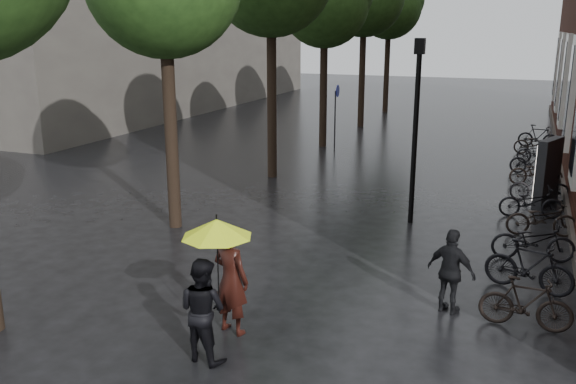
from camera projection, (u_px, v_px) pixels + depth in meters
The scene contains 8 objects.
person_burgundy at pixel (231, 279), 10.16m from camera, with size 0.69×0.45×1.90m, color black.
person_black at pixel (203, 310), 9.34m from camera, with size 0.81×0.63×1.67m, color black.
lime_umbrella at pixel (217, 228), 9.44m from camera, with size 1.13×1.13×1.67m.
pedestrian_walking at pixel (451, 272), 10.90m from camera, with size 0.93×0.39×1.58m, color black.
parked_bicycles at pixel (536, 185), 18.18m from camera, with size 2.04×18.23×1.03m.
ad_lightbox at pixel (548, 172), 17.53m from camera, with size 0.30×1.30×1.96m.
lamp_post at pixel (416, 114), 15.46m from camera, with size 0.25×0.25×4.77m.
cycle_sign at pixel (336, 107), 25.35m from camera, with size 0.14×0.50×2.73m.
Camera 1 is at (4.18, -5.98, 5.01)m, focal length 38.00 mm.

